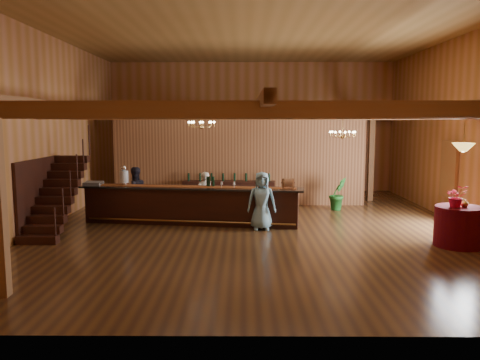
{
  "coord_description": "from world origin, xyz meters",
  "views": [
    {
      "loc": [
        -0.36,
        -13.25,
        3.0
      ],
      "look_at": [
        -0.46,
        0.66,
        1.26
      ],
      "focal_mm": 35.0,
      "sensor_mm": 36.0,
      "label": 1
    }
  ],
  "objects_px": {
    "backbar_shelf": "(229,194)",
    "staff_second": "(135,193)",
    "tasting_bar": "(191,205)",
    "round_table": "(459,226)",
    "raffle_drum": "(288,183)",
    "bartender": "(205,195)",
    "chandelier_left": "(202,124)",
    "pendant_lamp": "(463,147)",
    "beverage_dispenser": "(124,176)",
    "chandelier_right": "(342,134)",
    "floor_plant": "(338,194)",
    "guest": "(262,201)"
  },
  "relations": [
    {
      "from": "beverage_dispenser",
      "to": "round_table",
      "type": "height_order",
      "value": "beverage_dispenser"
    },
    {
      "from": "round_table",
      "to": "raffle_drum",
      "type": "bearing_deg",
      "value": 152.67
    },
    {
      "from": "floor_plant",
      "to": "tasting_bar",
      "type": "bearing_deg",
      "value": -155.39
    },
    {
      "from": "pendant_lamp",
      "to": "bartender",
      "type": "xyz_separation_m",
      "value": [
        -6.41,
        3.19,
        -1.67
      ]
    },
    {
      "from": "raffle_drum",
      "to": "backbar_shelf",
      "type": "height_order",
      "value": "raffle_drum"
    },
    {
      "from": "bartender",
      "to": "floor_plant",
      "type": "xyz_separation_m",
      "value": [
        4.42,
        1.47,
        -0.17
      ]
    },
    {
      "from": "round_table",
      "to": "pendant_lamp",
      "type": "bearing_deg",
      "value": 0.0
    },
    {
      "from": "tasting_bar",
      "to": "beverage_dispenser",
      "type": "xyz_separation_m",
      "value": [
        -2.04,
        0.33,
        0.83
      ]
    },
    {
      "from": "tasting_bar",
      "to": "round_table",
      "type": "relative_size",
      "value": 5.92
    },
    {
      "from": "beverage_dispenser",
      "to": "chandelier_left",
      "type": "xyz_separation_m",
      "value": [
        2.32,
        0.3,
        1.54
      ]
    },
    {
      "from": "tasting_bar",
      "to": "guest",
      "type": "bearing_deg",
      "value": -12.02
    },
    {
      "from": "tasting_bar",
      "to": "floor_plant",
      "type": "height_order",
      "value": "floor_plant"
    },
    {
      "from": "backbar_shelf",
      "to": "bartender",
      "type": "distance_m",
      "value": 2.23
    },
    {
      "from": "beverage_dispenser",
      "to": "round_table",
      "type": "bearing_deg",
      "value": -17.72
    },
    {
      "from": "round_table",
      "to": "bartender",
      "type": "distance_m",
      "value": 7.16
    },
    {
      "from": "beverage_dispenser",
      "to": "guest",
      "type": "relative_size",
      "value": 0.37
    },
    {
      "from": "chandelier_left",
      "to": "round_table",
      "type": "bearing_deg",
      "value": -25.67
    },
    {
      "from": "beverage_dispenser",
      "to": "chandelier_right",
      "type": "height_order",
      "value": "chandelier_right"
    },
    {
      "from": "tasting_bar",
      "to": "round_table",
      "type": "xyz_separation_m",
      "value": [
        6.76,
        -2.47,
        -0.07
      ]
    },
    {
      "from": "round_table",
      "to": "chandelier_left",
      "type": "xyz_separation_m",
      "value": [
        -6.47,
        3.11,
        2.44
      ]
    },
    {
      "from": "raffle_drum",
      "to": "backbar_shelf",
      "type": "bearing_deg",
      "value": 118.62
    },
    {
      "from": "beverage_dispenser",
      "to": "bartender",
      "type": "bearing_deg",
      "value": 9.16
    },
    {
      "from": "chandelier_left",
      "to": "chandelier_right",
      "type": "bearing_deg",
      "value": 4.74
    },
    {
      "from": "backbar_shelf",
      "to": "staff_second",
      "type": "xyz_separation_m",
      "value": [
        -2.86,
        -2.05,
        0.35
      ]
    },
    {
      "from": "chandelier_right",
      "to": "floor_plant",
      "type": "bearing_deg",
      "value": 82.76
    },
    {
      "from": "tasting_bar",
      "to": "floor_plant",
      "type": "bearing_deg",
      "value": 32.44
    },
    {
      "from": "chandelier_left",
      "to": "guest",
      "type": "xyz_separation_m",
      "value": [
        1.78,
        -1.38,
        -2.12
      ]
    },
    {
      "from": "staff_second",
      "to": "guest",
      "type": "height_order",
      "value": "guest"
    },
    {
      "from": "tasting_bar",
      "to": "chandelier_left",
      "type": "relative_size",
      "value": 8.32
    },
    {
      "from": "chandelier_left",
      "to": "pendant_lamp",
      "type": "xyz_separation_m",
      "value": [
        6.47,
        -3.11,
        -0.53
      ]
    },
    {
      "from": "raffle_drum",
      "to": "staff_second",
      "type": "bearing_deg",
      "value": 165.38
    },
    {
      "from": "backbar_shelf",
      "to": "staff_second",
      "type": "relative_size",
      "value": 2.02
    },
    {
      "from": "tasting_bar",
      "to": "chandelier_right",
      "type": "xyz_separation_m",
      "value": [
        4.62,
        0.99,
        2.07
      ]
    },
    {
      "from": "beverage_dispenser",
      "to": "chandelier_left",
      "type": "height_order",
      "value": "chandelier_left"
    },
    {
      "from": "raffle_drum",
      "to": "round_table",
      "type": "xyz_separation_m",
      "value": [
        3.94,
        -2.04,
        -0.79
      ]
    },
    {
      "from": "backbar_shelf",
      "to": "chandelier_right",
      "type": "bearing_deg",
      "value": -22.66
    },
    {
      "from": "backbar_shelf",
      "to": "beverage_dispenser",
      "type": "bearing_deg",
      "value": -136.7
    },
    {
      "from": "round_table",
      "to": "bartender",
      "type": "relative_size",
      "value": 0.77
    },
    {
      "from": "round_table",
      "to": "bartender",
      "type": "bearing_deg",
      "value": 153.5
    },
    {
      "from": "backbar_shelf",
      "to": "staff_second",
      "type": "bearing_deg",
      "value": -140.09
    },
    {
      "from": "beverage_dispenser",
      "to": "guest",
      "type": "bearing_deg",
      "value": -14.74
    },
    {
      "from": "chandelier_right",
      "to": "staff_second",
      "type": "distance_m",
      "value": 6.71
    },
    {
      "from": "backbar_shelf",
      "to": "round_table",
      "type": "relative_size",
      "value": 2.89
    },
    {
      "from": "pendant_lamp",
      "to": "beverage_dispenser",
      "type": "bearing_deg",
      "value": 162.28
    },
    {
      "from": "raffle_drum",
      "to": "bartender",
      "type": "height_order",
      "value": "bartender"
    },
    {
      "from": "pendant_lamp",
      "to": "guest",
      "type": "height_order",
      "value": "pendant_lamp"
    },
    {
      "from": "tasting_bar",
      "to": "staff_second",
      "type": "bearing_deg",
      "value": 164.89
    },
    {
      "from": "staff_second",
      "to": "chandelier_left",
      "type": "bearing_deg",
      "value": 144.45
    },
    {
      "from": "tasting_bar",
      "to": "staff_second",
      "type": "height_order",
      "value": "staff_second"
    },
    {
      "from": "round_table",
      "to": "floor_plant",
      "type": "bearing_deg",
      "value": 113.03
    }
  ]
}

